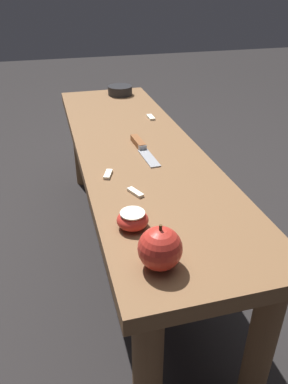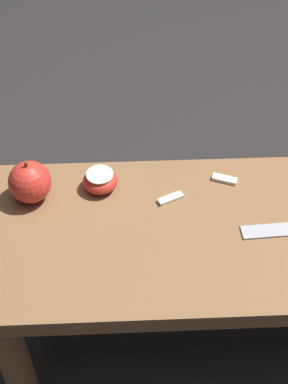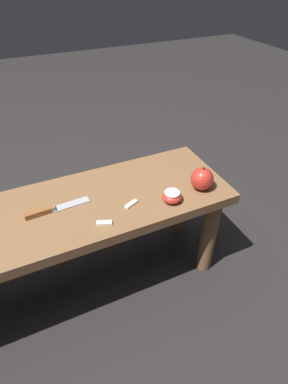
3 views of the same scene
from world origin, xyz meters
name	(u,v)px [view 3 (image 3 of 3)]	position (x,y,z in m)	size (l,w,h in m)	color
ground_plane	(63,292)	(0.00, 0.00, 0.00)	(8.00, 8.00, 0.00)	black
wooden_bench	(45,231)	(0.00, 0.00, 0.38)	(1.39, 0.39, 0.46)	brown
knife	(48,210)	(-0.03, -0.01, 0.47)	(0.23, 0.04, 0.02)	#9EA0A5
apple_whole	(202,179)	(-0.58, 0.10, 0.50)	(0.09, 0.09, 0.10)	red
apple_cut	(172,196)	(-0.45, 0.12, 0.48)	(0.07, 0.07, 0.04)	red
apple_slice_center	(131,204)	(-0.31, 0.08, 0.46)	(0.06, 0.04, 0.01)	white
apple_slice_near_bowl	(104,223)	(-0.19, 0.13, 0.46)	(0.05, 0.03, 0.01)	white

